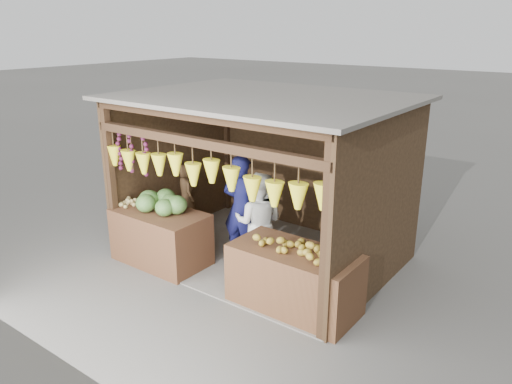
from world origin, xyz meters
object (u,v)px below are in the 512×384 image
Objects in this scene: woman_standing at (259,222)px; counter_left at (161,237)px; counter_right at (294,279)px; vendor_seated at (187,190)px; man_standing at (241,208)px.

counter_left is at bearing 2.65° from woman_standing.
counter_right is 1.27m from woman_standing.
vendor_seated is (-3.05, 1.11, 0.38)m from counter_right.
man_standing reaches higher than counter_right.
man_standing reaches higher than woman_standing.
counter_right is 0.98× the size of man_standing.
vendor_seated is (-1.56, 0.35, -0.08)m from man_standing.
counter_right is at bearing 2.36° from counter_left.
woman_standing is (1.42, 0.72, 0.36)m from counter_left.
man_standing is at bearing 153.07° from counter_right.
woman_standing is at bearing 149.34° from counter_right.
woman_standing reaches higher than counter_right.
counter_left is at bearing 32.23° from man_standing.
counter_right is at bearing 125.20° from woman_standing.
counter_left is 0.89× the size of counter_right.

